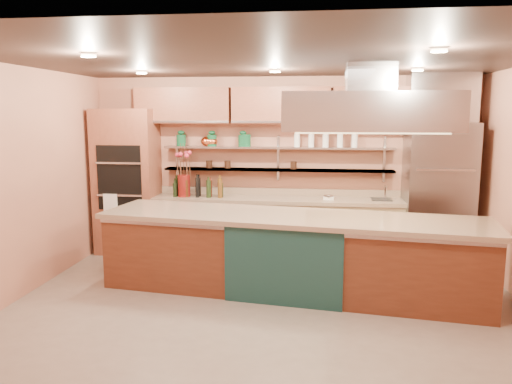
# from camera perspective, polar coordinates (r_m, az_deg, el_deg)

# --- Properties ---
(floor) EXTENTS (6.00, 5.00, 0.02)m
(floor) POSITION_cam_1_polar(r_m,az_deg,el_deg) (5.90, 1.01, -13.35)
(floor) COLOR gray
(floor) RESTS_ON ground
(ceiling) EXTENTS (6.00, 5.00, 0.02)m
(ceiling) POSITION_cam_1_polar(r_m,az_deg,el_deg) (5.49, 1.09, 14.93)
(ceiling) COLOR black
(ceiling) RESTS_ON wall_back
(wall_back) EXTENTS (6.00, 0.04, 2.80)m
(wall_back) POSITION_cam_1_polar(r_m,az_deg,el_deg) (7.99, 2.92, 3.00)
(wall_back) COLOR #B87356
(wall_back) RESTS_ON floor
(wall_front) EXTENTS (6.00, 0.04, 2.80)m
(wall_front) POSITION_cam_1_polar(r_m,az_deg,el_deg) (3.10, -3.80, -6.65)
(wall_front) COLOR #B87356
(wall_front) RESTS_ON floor
(wall_left) EXTENTS (0.04, 5.00, 2.80)m
(wall_left) POSITION_cam_1_polar(r_m,az_deg,el_deg) (6.55, -26.06, 0.77)
(wall_left) COLOR #B87356
(wall_left) RESTS_ON floor
(oven_stack) EXTENTS (0.95, 0.64, 2.30)m
(oven_stack) POSITION_cam_1_polar(r_m,az_deg,el_deg) (8.25, -14.49, 1.17)
(oven_stack) COLOR brown
(oven_stack) RESTS_ON floor
(refrigerator) EXTENTS (0.95, 0.72, 2.10)m
(refrigerator) POSITION_cam_1_polar(r_m,az_deg,el_deg) (7.86, 20.04, -0.20)
(refrigerator) COLOR gray
(refrigerator) RESTS_ON floor
(back_counter) EXTENTS (3.84, 0.64, 0.93)m
(back_counter) POSITION_cam_1_polar(r_m,az_deg,el_deg) (7.85, 2.34, -4.02)
(back_counter) COLOR tan
(back_counter) RESTS_ON floor
(wall_shelf_lower) EXTENTS (3.60, 0.26, 0.03)m
(wall_shelf_lower) POSITION_cam_1_polar(r_m,az_deg,el_deg) (7.87, 2.48, 2.55)
(wall_shelf_lower) COLOR #ACAEB3
(wall_shelf_lower) RESTS_ON wall_back
(wall_shelf_upper) EXTENTS (3.60, 0.26, 0.03)m
(wall_shelf_upper) POSITION_cam_1_polar(r_m,az_deg,el_deg) (7.84, 2.50, 5.09)
(wall_shelf_upper) COLOR #ACAEB3
(wall_shelf_upper) RESTS_ON wall_back
(upper_cabinets) EXTENTS (4.60, 0.36, 0.55)m
(upper_cabinets) POSITION_cam_1_polar(r_m,az_deg,el_deg) (7.77, 2.88, 9.85)
(upper_cabinets) COLOR brown
(upper_cabinets) RESTS_ON wall_back
(range_hood) EXTENTS (2.00, 1.00, 0.45)m
(range_hood) POSITION_cam_1_polar(r_m,az_deg,el_deg) (6.10, 12.78, 8.94)
(range_hood) COLOR #ACAEB3
(range_hood) RESTS_ON ceiling
(ceiling_downlights) EXTENTS (4.00, 2.80, 0.02)m
(ceiling_downlights) POSITION_cam_1_polar(r_m,az_deg,el_deg) (5.68, 1.31, 14.42)
(ceiling_downlights) COLOR #FFE5A5
(ceiling_downlights) RESTS_ON ceiling
(island) EXTENTS (4.80, 1.66, 0.98)m
(island) POSITION_cam_1_polar(r_m,az_deg,el_deg) (6.32, 4.01, -7.03)
(island) COLOR #5F2E1B
(island) RESTS_ON floor
(flower_vase) EXTENTS (0.21, 0.21, 0.35)m
(flower_vase) POSITION_cam_1_polar(r_m,az_deg,el_deg) (7.94, -8.22, 0.72)
(flower_vase) COLOR #63120E
(flower_vase) RESTS_ON back_counter
(oil_bottle_cluster) EXTENTS (0.87, 0.53, 0.27)m
(oil_bottle_cluster) POSITION_cam_1_polar(r_m,az_deg,el_deg) (7.89, -6.63, 0.42)
(oil_bottle_cluster) COLOR black
(oil_bottle_cluster) RESTS_ON back_counter
(kitchen_scale) EXTENTS (0.18, 0.16, 0.09)m
(kitchen_scale) POSITION_cam_1_polar(r_m,az_deg,el_deg) (7.68, 8.29, -0.52)
(kitchen_scale) COLOR white
(kitchen_scale) RESTS_ON back_counter
(bar_faucet) EXTENTS (0.04, 0.04, 0.22)m
(bar_faucet) POSITION_cam_1_polar(r_m,az_deg,el_deg) (7.84, 14.53, -0.05)
(bar_faucet) COLOR silver
(bar_faucet) RESTS_ON back_counter
(copper_kettle) EXTENTS (0.21, 0.21, 0.15)m
(copper_kettle) POSITION_cam_1_polar(r_m,az_deg,el_deg) (8.00, -5.67, 5.79)
(copper_kettle) COLOR #D15F30
(copper_kettle) RESTS_ON wall_shelf_upper
(green_canister) EXTENTS (0.19, 0.19, 0.19)m
(green_canister) POSITION_cam_1_polar(r_m,az_deg,el_deg) (7.89, -1.18, 5.92)
(green_canister) COLOR #0F4A28
(green_canister) RESTS_ON wall_shelf_upper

